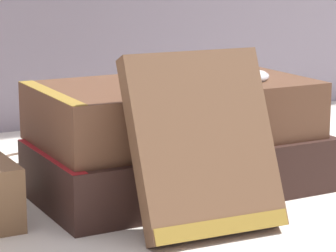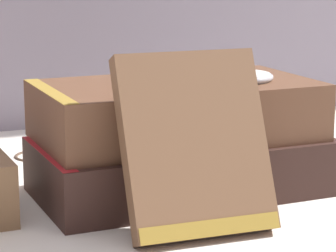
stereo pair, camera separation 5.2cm
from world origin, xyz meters
The scene contains 6 objects.
ground_plane centered at (0.00, 0.00, 0.00)m, with size 3.00×3.00×0.00m, color silver.
book_flat_bottom centered at (-0.01, 0.03, 0.02)m, with size 0.25×0.14×0.05m.
book_flat_top centered at (-0.01, 0.03, 0.07)m, with size 0.24×0.14×0.05m.
book_leaning_front centered at (-0.03, -0.07, 0.06)m, with size 0.11×0.07×0.13m.
pocket_watch centered at (0.04, 0.03, 0.10)m, with size 0.06×0.06×0.01m.
reading_glasses centered at (-0.07, 0.20, 0.00)m, with size 0.11×0.08×0.00m.
Camera 1 is at (-0.29, -0.56, 0.20)m, focal length 85.00 mm.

